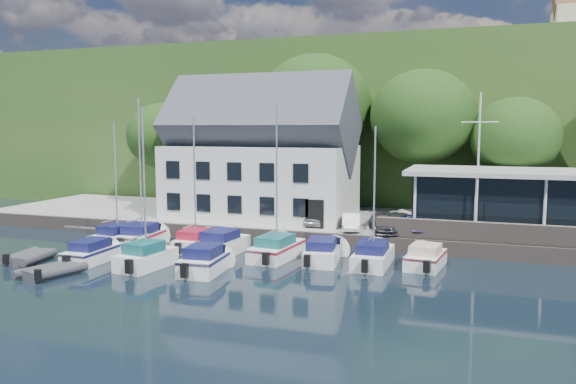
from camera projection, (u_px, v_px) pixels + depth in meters
name	position (u px, v px, depth m)	size (l,w,h in m)	color
ground	(272.00, 295.00, 26.57)	(180.00, 180.00, 0.00)	black
quay	(351.00, 225.00, 42.97)	(60.00, 13.00, 1.00)	gray
quay_face	(330.00, 241.00, 36.86)	(60.00, 0.30, 1.00)	#5C5149
hillside	(416.00, 127.00, 83.97)	(160.00, 75.00, 16.00)	#244A1B
field_patch	(475.00, 75.00, 88.01)	(50.00, 30.00, 0.30)	#5E6532
harbor_building	(261.00, 161.00, 43.72)	(14.40, 8.20, 8.70)	silver
club_pavilion	(507.00, 200.00, 37.75)	(13.20, 7.20, 4.10)	black
seawall	(528.00, 235.00, 33.27)	(18.00, 0.50, 1.20)	#5C5149
gangway	(101.00, 238.00, 40.32)	(1.20, 6.00, 1.40)	silver
car_silver	(318.00, 217.00, 40.07)	(1.39, 3.45, 1.17)	silver
car_white	(351.00, 222.00, 38.08)	(1.16, 3.33, 1.10)	white
car_dgrey	(383.00, 223.00, 37.31)	(1.66, 4.08, 1.19)	#2B2B30
car_blue	(417.00, 224.00, 36.98)	(1.41, 3.56, 1.22)	navy
flagpole	(478.00, 166.00, 34.80)	(2.17, 0.20, 9.06)	silver
tree_0	(164.00, 153.00, 51.82)	(6.73, 6.73, 9.19)	#16320F
tree_1	(240.00, 152.00, 49.49)	(6.96, 6.96, 9.52)	#16320F
tree_2	(315.00, 131.00, 48.34)	(9.65, 9.65, 13.19)	#16320F
tree_3	(422.00, 141.00, 45.41)	(8.49, 8.49, 11.60)	#16320F
tree_4	(514.00, 158.00, 42.93)	(6.77, 6.77, 9.25)	#16320F
boat_r1_0	(116.00, 179.00, 37.33)	(1.89, 5.68, 9.01)	white
boat_r1_1	(140.00, 177.00, 37.17)	(2.20, 5.81, 9.34)	white
boat_r1_2	(195.00, 185.00, 35.99)	(1.95, 5.35, 8.47)	white
boat_r1_3	(222.00, 241.00, 35.35)	(2.25, 5.66, 1.54)	white
boat_r1_4	(277.00, 185.00, 33.58)	(2.16, 6.46, 8.96)	white
boat_r1_5	(323.00, 250.00, 33.21)	(2.02, 5.90, 1.42)	white
boat_r1_6	(374.00, 190.00, 31.88)	(2.03, 6.42, 8.75)	white
boat_r1_7	(426.00, 256.00, 31.87)	(1.97, 5.01, 1.35)	white
boat_r2_0	(93.00, 250.00, 33.17)	(1.87, 5.73, 1.37)	white
boat_r2_1	(144.00, 185.00, 31.24)	(2.00, 5.29, 9.43)	white
boat_r2_2	(205.00, 259.00, 30.71)	(2.07, 5.23, 1.54)	white
dinghy_0	(30.00, 255.00, 33.21)	(1.94, 3.23, 0.75)	#37373B
dinghy_1	(51.00, 269.00, 30.00)	(1.91, 3.18, 0.74)	#37373B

